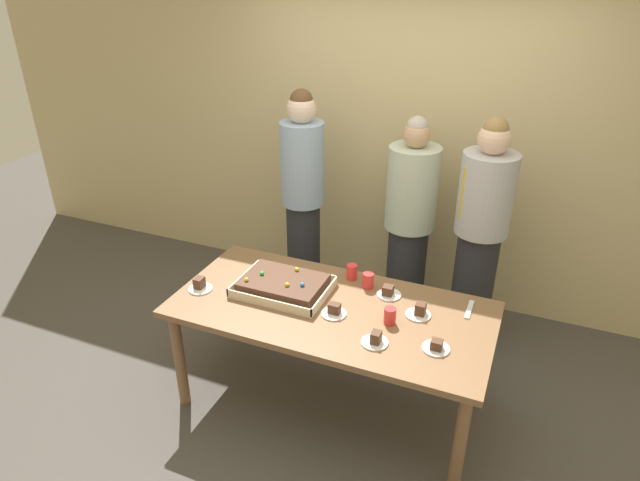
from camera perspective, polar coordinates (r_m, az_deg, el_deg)
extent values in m
plane|color=#4C4742|center=(3.80, 1.07, -16.19)|extent=(12.00, 12.00, 0.00)
cube|color=#CCB784|center=(4.42, 9.20, 12.41)|extent=(8.00, 0.12, 3.00)
cube|color=brown|center=(3.34, 1.18, -7.17)|extent=(1.92, 0.92, 0.04)
cylinder|color=brown|center=(3.67, -14.34, -11.81)|extent=(0.07, 0.07, 0.70)
cylinder|color=brown|center=(3.14, 14.27, -19.76)|extent=(0.07, 0.07, 0.70)
cylinder|color=brown|center=(4.16, -8.24, -5.92)|extent=(0.07, 0.07, 0.70)
cylinder|color=brown|center=(3.71, 16.37, -11.54)|extent=(0.07, 0.07, 0.70)
cube|color=beige|center=(3.48, -3.80, -5.15)|extent=(0.57, 0.42, 0.01)
cube|color=beige|center=(3.31, -5.38, -6.42)|extent=(0.57, 0.01, 0.05)
cube|color=beige|center=(3.62, -2.39, -3.15)|extent=(0.57, 0.01, 0.05)
cube|color=beige|center=(3.58, -7.85, -3.76)|extent=(0.01, 0.42, 0.05)
cube|color=beige|center=(3.36, 0.49, -5.71)|extent=(0.01, 0.42, 0.05)
cube|color=#4C2D1E|center=(3.46, -3.82, -4.54)|extent=(0.50, 0.35, 0.08)
sphere|color=yellow|center=(3.52, -2.42, -3.00)|extent=(0.03, 0.03, 0.03)
sphere|color=#2D84E0|center=(3.36, -1.85, -4.59)|extent=(0.03, 0.03, 0.03)
sphere|color=yellow|center=(3.43, -7.63, -4.04)|extent=(0.03, 0.03, 0.03)
sphere|color=yellow|center=(3.36, -3.42, -4.59)|extent=(0.03, 0.03, 0.03)
sphere|color=green|center=(3.49, -6.05, -3.40)|extent=(0.03, 0.03, 0.03)
cylinder|color=white|center=(3.46, 7.17, -5.60)|extent=(0.15, 0.15, 0.01)
cube|color=#4C2D1E|center=(3.43, 7.05, -5.14)|extent=(0.06, 0.06, 0.06)
cylinder|color=white|center=(3.06, 5.68, -10.46)|extent=(0.15, 0.15, 0.01)
cube|color=#4C2D1E|center=(3.03, 5.82, -9.93)|extent=(0.05, 0.06, 0.06)
cylinder|color=white|center=(3.06, 11.91, -10.88)|extent=(0.15, 0.15, 0.01)
cube|color=#4C2D1E|center=(3.04, 11.99, -10.50)|extent=(0.06, 0.05, 0.05)
cylinder|color=white|center=(3.57, -12.28, -4.92)|extent=(0.15, 0.15, 0.01)
cube|color=#4C2D1E|center=(3.56, -12.39, -4.28)|extent=(0.05, 0.07, 0.07)
cylinder|color=white|center=(3.30, 10.12, -7.59)|extent=(0.15, 0.15, 0.01)
cube|color=#4C2D1E|center=(3.28, 10.37, -6.96)|extent=(0.06, 0.06, 0.07)
cylinder|color=white|center=(3.26, 1.45, -7.59)|extent=(0.15, 0.15, 0.01)
cube|color=#4C2D1E|center=(3.24, 1.50, -7.03)|extent=(0.07, 0.05, 0.06)
cylinder|color=red|center=(3.58, 3.34, -3.26)|extent=(0.07, 0.07, 0.10)
cylinder|color=red|center=(3.50, 5.01, -4.14)|extent=(0.07, 0.07, 0.10)
cylinder|color=red|center=(3.19, 7.25, -7.74)|extent=(0.07, 0.07, 0.10)
cube|color=silver|center=(3.42, 15.21, -6.91)|extent=(0.03, 0.20, 0.01)
cylinder|color=#28282D|center=(4.19, 15.48, -4.77)|extent=(0.29, 0.29, 0.92)
cylinder|color=#B2B2B7|center=(3.86, 16.83, 4.62)|extent=(0.37, 0.37, 0.57)
cube|color=gold|center=(3.75, 14.71, 4.72)|extent=(0.04, 0.02, 0.36)
sphere|color=beige|center=(3.74, 17.62, 10.00)|extent=(0.21, 0.21, 0.21)
sphere|color=olive|center=(3.72, 17.75, 10.86)|extent=(0.17, 0.17, 0.17)
cylinder|color=#28282D|center=(4.40, 8.84, -3.24)|extent=(0.30, 0.30, 0.80)
cylinder|color=#B7C6B2|center=(4.09, 9.54, 5.38)|extent=(0.38, 0.38, 0.62)
sphere|color=tan|center=(3.96, 9.99, 10.75)|extent=(0.20, 0.20, 0.20)
sphere|color=#B2A899|center=(3.94, 10.05, 11.50)|extent=(0.15, 0.15, 0.15)
cylinder|color=#28282D|center=(4.53, -1.70, -1.26)|extent=(0.27, 0.27, 0.90)
cylinder|color=#93ADCC|center=(4.22, -1.85, 7.94)|extent=(0.33, 0.33, 0.64)
sphere|color=beige|center=(4.10, -1.94, 13.47)|extent=(0.22, 0.22, 0.22)
sphere|color=brown|center=(4.08, -1.95, 14.28)|extent=(0.17, 0.17, 0.17)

